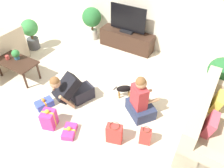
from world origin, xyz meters
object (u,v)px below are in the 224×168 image
(tv, at_px, (128,21))
(potted_plant_corner_left, at_px, (31,32))
(gift_box_c, at_px, (44,104))
(tv_console, at_px, (127,40))
(potted_plant_corner_right, at_px, (221,73))
(gift_box_b, at_px, (49,119))
(gift_bag_a, at_px, (114,133))
(mug, at_px, (7,57))
(coffee_table, at_px, (16,63))
(person_kneeling, at_px, (72,90))
(person_sitting, at_px, (140,102))
(gift_bag_b, at_px, (145,136))
(potted_plant_back_left, at_px, (92,19))
(dog, at_px, (126,89))
(tabletop_plant, at_px, (16,54))
(gift_box_a, at_px, (69,131))
(sofa_right, at_px, (212,125))

(tv, xyz_separation_m, potted_plant_corner_left, (-2.15, -1.30, -0.29))
(gift_box_c, bearing_deg, tv_console, 82.68)
(potted_plant_corner_right, height_order, gift_box_b, potted_plant_corner_right)
(gift_bag_a, height_order, mug, mug)
(coffee_table, xyz_separation_m, person_kneeling, (1.55, -0.03, -0.04))
(potted_plant_corner_left, distance_m, gift_box_b, 2.86)
(person_sitting, height_order, gift_bag_b, person_sitting)
(potted_plant_back_left, distance_m, gift_bag_b, 3.74)
(person_sitting, bearing_deg, potted_plant_corner_right, -91.84)
(coffee_table, height_order, potted_plant_corner_right, potted_plant_corner_right)
(gift_box_b, bearing_deg, gift_bag_a, 15.11)
(tv, relative_size, mug, 8.12)
(potted_plant_back_left, xyz_separation_m, person_kneeling, (1.15, -2.36, -0.24))
(gift_bag_a, bearing_deg, tv_console, 113.91)
(potted_plant_back_left, bearing_deg, mug, -104.40)
(potted_plant_back_left, relative_size, gift_box_b, 2.22)
(potted_plant_back_left, height_order, dog, potted_plant_back_left)
(gift_box_c, bearing_deg, tabletop_plant, 157.62)
(person_kneeling, bearing_deg, tv, 113.50)
(person_kneeling, bearing_deg, tabletop_plant, -161.98)
(tv_console, bearing_deg, person_kneeling, -88.31)
(person_sitting, bearing_deg, tabletop_plant, 43.49)
(coffee_table, relative_size, potted_plant_corner_left, 1.17)
(dog, xyz_separation_m, mug, (-2.58, -0.71, 0.28))
(gift_bag_b, bearing_deg, gift_box_c, -173.41)
(potted_plant_corner_right, height_order, mug, potted_plant_corner_right)
(dog, relative_size, gift_box_c, 1.06)
(gift_box_a, bearing_deg, tv, 98.99)
(tv, relative_size, gift_box_b, 2.37)
(potted_plant_corner_left, xyz_separation_m, gift_box_a, (2.63, -1.73, -0.43))
(gift_bag_a, xyz_separation_m, tabletop_plant, (-2.74, 0.46, 0.38))
(dog, bearing_deg, coffee_table, 69.67)
(potted_plant_corner_left, height_order, gift_bag_b, potted_plant_corner_left)
(person_kneeling, xyz_separation_m, dog, (0.82, 0.70, -0.13))
(tv, distance_m, person_kneeling, 2.45)
(sofa_right, distance_m, tv, 3.23)
(tv, xyz_separation_m, mug, (-1.68, -2.41, -0.29))
(potted_plant_corner_right, xyz_separation_m, gift_box_c, (-2.79, -2.12, -0.45))
(person_kneeling, bearing_deg, potted_plant_corner_right, 58.35)
(tv, xyz_separation_m, gift_box_b, (0.07, -3.08, -0.60))
(potted_plant_back_left, relative_size, person_sitting, 1.01)
(sofa_right, xyz_separation_m, gift_box_b, (-2.51, -1.20, -0.13))
(person_sitting, xyz_separation_m, dog, (-0.44, 0.29, -0.11))
(potted_plant_corner_right, bearing_deg, gift_box_c, -142.75)
(gift_box_b, bearing_deg, coffee_table, 155.77)
(gift_bag_a, bearing_deg, coffee_table, 171.83)
(mug, bearing_deg, gift_box_a, -16.09)
(gift_box_a, bearing_deg, gift_box_c, 162.80)
(dog, height_order, gift_box_b, gift_box_b)
(tv_console, relative_size, dog, 3.53)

